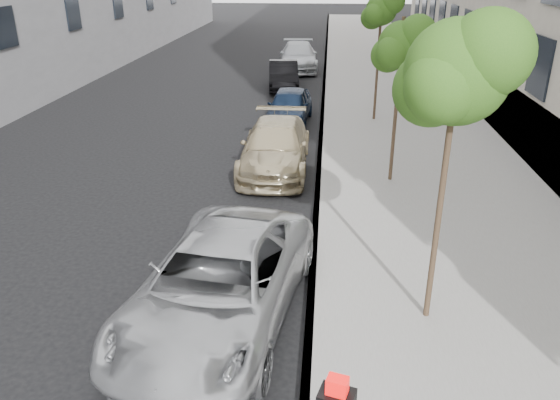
# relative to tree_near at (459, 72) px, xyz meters

# --- Properties ---
(ground) EXTENTS (160.00, 160.00, 0.00)m
(ground) POSITION_rel_tree_near_xyz_m (-3.23, -1.50, -4.35)
(ground) COLOR black
(ground) RESTS_ON ground
(sidewalk) EXTENTS (6.40, 72.00, 0.14)m
(sidewalk) POSITION_rel_tree_near_xyz_m (1.07, 22.50, -4.28)
(sidewalk) COLOR gray
(sidewalk) RESTS_ON ground
(curb) EXTENTS (0.15, 72.00, 0.14)m
(curb) POSITION_rel_tree_near_xyz_m (-2.05, 22.50, -4.28)
(curb) COLOR #9E9B93
(curb) RESTS_ON ground
(tree_near) EXTENTS (1.85, 1.65, 5.13)m
(tree_near) POSITION_rel_tree_near_xyz_m (0.00, 0.00, 0.00)
(tree_near) COLOR #38281C
(tree_near) RESTS_ON sidewalk
(tree_mid) EXTENTS (1.59, 1.39, 4.49)m
(tree_mid) POSITION_rel_tree_near_xyz_m (-0.00, 6.50, -0.51)
(tree_mid) COLOR #38281C
(tree_mid) RESTS_ON sidewalk
(tree_far) EXTENTS (1.53, 1.33, 4.82)m
(tree_far) POSITION_rel_tree_near_xyz_m (-0.00, 13.00, -0.16)
(tree_far) COLOR #38281C
(tree_far) RESTS_ON sidewalk
(minivan) EXTENTS (3.24, 5.73, 1.51)m
(minivan) POSITION_rel_tree_near_xyz_m (-3.62, -0.31, -3.59)
(minivan) COLOR #B2B4B7
(minivan) RESTS_ON ground
(suv) EXTENTS (2.00, 4.86, 1.41)m
(suv) POSITION_rel_tree_near_xyz_m (-3.39, 7.45, -3.65)
(suv) COLOR #BFAE88
(suv) RESTS_ON ground
(sedan_blue) EXTENTS (1.79, 3.99, 1.33)m
(sedan_blue) POSITION_rel_tree_near_xyz_m (-3.33, 12.60, -3.69)
(sedan_blue) COLOR #0F1C32
(sedan_blue) RESTS_ON ground
(sedan_black) EXTENTS (1.78, 4.11, 1.32)m
(sedan_black) POSITION_rel_tree_near_xyz_m (-4.06, 18.82, -3.69)
(sedan_black) COLOR black
(sedan_black) RESTS_ON ground
(sedan_rear) EXTENTS (2.45, 5.33, 1.51)m
(sedan_rear) POSITION_rel_tree_near_xyz_m (-3.62, 24.02, -3.60)
(sedan_rear) COLOR #B0B4B9
(sedan_rear) RESTS_ON ground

